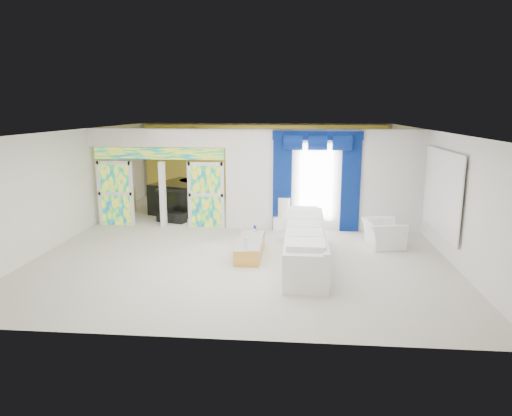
# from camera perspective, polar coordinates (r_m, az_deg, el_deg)

# --- Properties ---
(floor) EXTENTS (12.00, 12.00, 0.00)m
(floor) POSITION_cam_1_polar(r_m,az_deg,el_deg) (13.19, -0.84, -3.55)
(floor) COLOR #B7AF9E
(floor) RESTS_ON ground
(dividing_wall) EXTENTS (5.70, 0.18, 3.00)m
(dividing_wall) POSITION_cam_1_polar(r_m,az_deg,el_deg) (13.81, 8.49, 3.40)
(dividing_wall) COLOR white
(dividing_wall) RESTS_ON ground
(dividing_header) EXTENTS (4.30, 0.18, 0.55)m
(dividing_header) POSITION_cam_1_polar(r_m,az_deg,el_deg) (14.27, -12.04, 8.50)
(dividing_header) COLOR white
(dividing_header) RESTS_ON dividing_wall
(stained_panel_left) EXTENTS (0.95, 0.04, 2.00)m
(stained_panel_left) POSITION_cam_1_polar(r_m,az_deg,el_deg) (14.95, -16.98, 1.72)
(stained_panel_left) COLOR #994C3F
(stained_panel_left) RESTS_ON ground
(stained_panel_right) EXTENTS (0.95, 0.04, 2.00)m
(stained_panel_right) POSITION_cam_1_polar(r_m,az_deg,el_deg) (14.13, -6.20, 1.61)
(stained_panel_right) COLOR #994C3F
(stained_panel_right) RESTS_ON ground
(stained_transom) EXTENTS (4.00, 0.05, 0.35)m
(stained_transom) POSITION_cam_1_polar(r_m,az_deg,el_deg) (14.31, -11.96, 6.60)
(stained_transom) COLOR #994C3F
(stained_transom) RESTS_ON dividing_header
(window_pane) EXTENTS (1.00, 0.02, 2.30)m
(window_pane) POSITION_cam_1_polar(r_m,az_deg,el_deg) (13.70, 7.47, 3.15)
(window_pane) COLOR white
(window_pane) RESTS_ON dividing_wall
(blue_drape_left) EXTENTS (0.55, 0.10, 2.80)m
(blue_drape_left) POSITION_cam_1_polar(r_m,az_deg,el_deg) (13.68, 3.27, 3.01)
(blue_drape_left) COLOR #030849
(blue_drape_left) RESTS_ON ground
(blue_drape_right) EXTENTS (0.55, 0.10, 2.80)m
(blue_drape_right) POSITION_cam_1_polar(r_m,az_deg,el_deg) (13.76, 11.63, 2.83)
(blue_drape_right) COLOR #030849
(blue_drape_right) RESTS_ON ground
(blue_pelmet) EXTENTS (2.60, 0.12, 0.25)m
(blue_pelmet) POSITION_cam_1_polar(r_m,az_deg,el_deg) (13.53, 7.63, 8.87)
(blue_pelmet) COLOR #030849
(blue_pelmet) RESTS_ON dividing_wall
(wall_mirror) EXTENTS (0.04, 2.70, 1.90)m
(wall_mirror) POSITION_cam_1_polar(r_m,az_deg,el_deg) (12.35, 22.08, 1.84)
(wall_mirror) COLOR white
(wall_mirror) RESTS_ON ground
(gold_curtains) EXTENTS (9.70, 0.12, 2.90)m
(gold_curtains) POSITION_cam_1_polar(r_m,az_deg,el_deg) (18.69, 1.00, 5.80)
(gold_curtains) COLOR gold
(gold_curtains) RESTS_ON ground
(white_sofa) EXTENTS (0.97, 4.30, 0.82)m
(white_sofa) POSITION_cam_1_polar(r_m,az_deg,el_deg) (11.07, 6.12, -4.52)
(white_sofa) COLOR white
(white_sofa) RESTS_ON ground
(coffee_table) EXTENTS (0.61, 1.79, 0.40)m
(coffee_table) POSITION_cam_1_polar(r_m,az_deg,el_deg) (11.47, -0.71, -4.95)
(coffee_table) COLOR gold
(coffee_table) RESTS_ON ground
(console_table) EXTENTS (1.23, 0.43, 0.41)m
(console_table) POSITION_cam_1_polar(r_m,az_deg,el_deg) (13.84, 4.71, -1.97)
(console_table) COLOR white
(console_table) RESTS_ON ground
(table_lamp) EXTENTS (0.36, 0.36, 0.58)m
(table_lamp) POSITION_cam_1_polar(r_m,az_deg,el_deg) (13.73, 3.49, 0.05)
(table_lamp) COLOR silver
(table_lamp) RESTS_ON console_table
(armchair) EXTENTS (1.08, 1.19, 0.70)m
(armchair) POSITION_cam_1_polar(r_m,az_deg,el_deg) (12.63, 15.45, -3.08)
(armchair) COLOR white
(armchair) RESTS_ON ground
(grand_piano) EXTENTS (2.16, 2.47, 1.05)m
(grand_piano) POSITION_cam_1_polar(r_m,az_deg,el_deg) (16.52, -8.97, 1.39)
(grand_piano) COLOR black
(grand_piano) RESTS_ON ground
(piano_bench) EXTENTS (1.01, 0.65, 0.31)m
(piano_bench) POSITION_cam_1_polar(r_m,az_deg,el_deg) (15.08, -10.38, -1.12)
(piano_bench) COLOR black
(piano_bench) RESTS_ON ground
(tv_console) EXTENTS (0.64, 0.59, 0.84)m
(tv_console) POSITION_cam_1_polar(r_m,az_deg,el_deg) (16.86, -15.79, 0.93)
(tv_console) COLOR tan
(tv_console) RESTS_ON ground
(chandelier) EXTENTS (0.60, 0.60, 0.60)m
(chandelier) POSITION_cam_1_polar(r_m,az_deg,el_deg) (16.45, -7.73, 8.85)
(chandelier) COLOR gold
(chandelier) RESTS_ON ceiling
(decanters) EXTENTS (0.24, 1.08, 0.17)m
(decanters) POSITION_cam_1_polar(r_m,az_deg,el_deg) (11.58, -0.51, -3.40)
(decanters) COLOR silver
(decanters) RESTS_ON coffee_table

